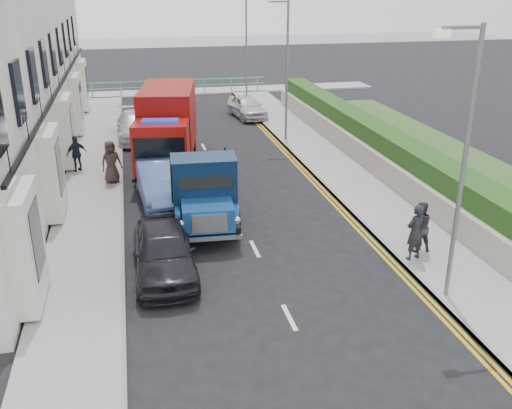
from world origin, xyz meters
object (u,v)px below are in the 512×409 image
at_px(bedford_lorry, 204,196).
at_px(parked_car_front, 164,251).
at_px(red_lorry, 167,126).
at_px(lamp_far, 244,43).
at_px(pedestrian_east_near, 415,232).
at_px(lamp_near, 461,154).
at_px(lamp_mid, 285,64).

relative_size(bedford_lorry, parked_car_front, 1.28).
distance_m(red_lorry, parked_car_front, 10.39).
distance_m(lamp_far, pedestrian_east_near, 24.09).
bearing_deg(bedford_lorry, pedestrian_east_near, -31.14).
distance_m(lamp_near, lamp_far, 26.00).
distance_m(lamp_mid, red_lorry, 7.03).
xyz_separation_m(bedford_lorry, parked_car_front, (-1.59, -3.02, -0.43)).
bearing_deg(bedford_lorry, parked_car_front, -114.18).
height_order(lamp_near, parked_car_front, lamp_near).
xyz_separation_m(red_lorry, pedestrian_east_near, (6.33, -11.19, -0.85)).
bearing_deg(pedestrian_east_near, lamp_far, -106.19).
xyz_separation_m(lamp_mid, pedestrian_east_near, (0.22, -13.90, -3.02)).
height_order(lamp_near, pedestrian_east_near, lamp_near).
bearing_deg(red_lorry, pedestrian_east_near, -50.95).
distance_m(bedford_lorry, red_lorry, 7.32).
height_order(lamp_near, red_lorry, lamp_near).
bearing_deg(pedestrian_east_near, lamp_mid, -105.80).
distance_m(lamp_near, pedestrian_east_near, 3.68).
xyz_separation_m(lamp_far, red_lorry, (-6.11, -12.71, -2.17)).
bearing_deg(lamp_near, lamp_mid, 90.00).
distance_m(lamp_mid, parked_car_front, 15.15).
bearing_deg(lamp_near, pedestrian_east_near, 83.94).
distance_m(lamp_mid, pedestrian_east_near, 14.23).
height_order(bedford_lorry, red_lorry, red_lorry).
xyz_separation_m(lamp_near, pedestrian_east_near, (0.22, 2.10, -3.02)).
relative_size(lamp_near, pedestrian_east_near, 4.06).
distance_m(lamp_near, lamp_mid, 16.00).
bearing_deg(lamp_far, lamp_mid, -90.00).
relative_size(lamp_mid, pedestrian_east_near, 4.06).
height_order(lamp_near, lamp_far, same).
xyz_separation_m(lamp_mid, bedford_lorry, (-5.46, -9.98, -2.84)).
bearing_deg(red_lorry, parked_car_front, -85.67).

